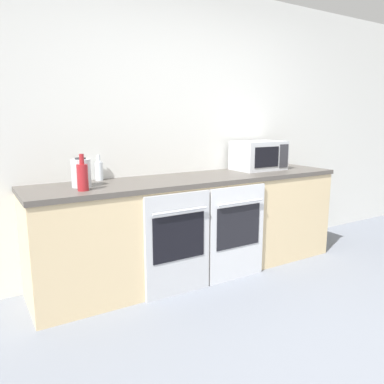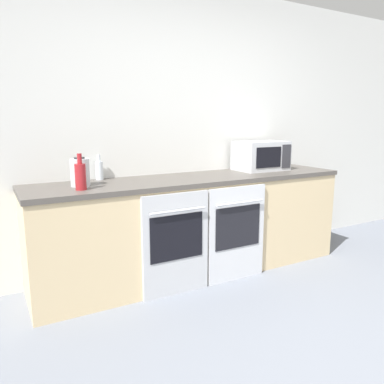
# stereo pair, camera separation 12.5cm
# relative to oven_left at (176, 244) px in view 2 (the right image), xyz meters

# --- Properties ---
(ground_plane) EXTENTS (16.00, 16.00, 0.00)m
(ground_plane) POSITION_rel_oven_left_xyz_m (0.36, -1.40, -0.42)
(ground_plane) COLOR slate
(wall_back) EXTENTS (10.00, 0.06, 2.60)m
(wall_back) POSITION_rel_oven_left_xyz_m (0.36, 0.67, 0.88)
(wall_back) COLOR silver
(wall_back) RESTS_ON ground_plane
(counter_back) EXTENTS (2.91, 0.65, 0.89)m
(counter_back) POSITION_rel_oven_left_xyz_m (0.36, 0.33, 0.02)
(counter_back) COLOR #D1B789
(counter_back) RESTS_ON ground_plane
(oven_left) EXTENTS (0.57, 0.06, 0.83)m
(oven_left) POSITION_rel_oven_left_xyz_m (0.00, 0.00, 0.00)
(oven_left) COLOR #B7BABF
(oven_left) RESTS_ON ground_plane
(oven_right) EXTENTS (0.57, 0.06, 0.83)m
(oven_right) POSITION_rel_oven_left_xyz_m (0.59, 0.00, 0.00)
(oven_right) COLOR silver
(oven_right) RESTS_ON ground_plane
(microwave) EXTENTS (0.50, 0.35, 0.29)m
(microwave) POSITION_rel_oven_left_xyz_m (1.17, 0.42, 0.61)
(microwave) COLOR #B7BABF
(microwave) RESTS_ON counter_back
(bottle_clear) EXTENTS (0.06, 0.06, 0.21)m
(bottle_clear) POSITION_rel_oven_left_xyz_m (-0.42, 0.59, 0.55)
(bottle_clear) COLOR silver
(bottle_clear) RESTS_ON counter_back
(bottle_red) EXTENTS (0.08, 0.08, 0.26)m
(bottle_red) POSITION_rel_oven_left_xyz_m (-0.67, 0.19, 0.57)
(bottle_red) COLOR maroon
(bottle_red) RESTS_ON counter_back
(kettle) EXTENTS (0.14, 0.14, 0.22)m
(kettle) POSITION_rel_oven_left_xyz_m (-0.64, 0.35, 0.57)
(kettle) COLOR #B7BABF
(kettle) RESTS_ON counter_back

